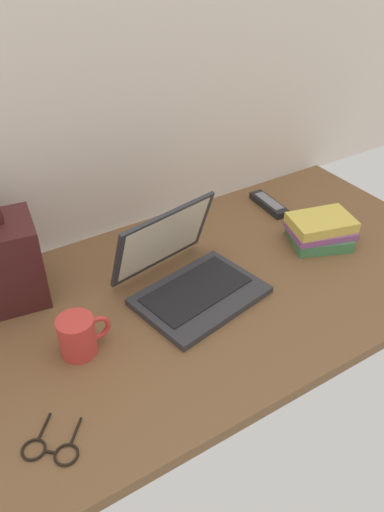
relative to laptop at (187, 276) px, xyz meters
The scene contains 6 objects.
desk 0.06m from the laptop, 104.88° to the right, with size 1.60×0.76×0.03m.
laptop is the anchor object (origin of this frame).
coffee_mug 0.32m from the laptop, behind, with size 0.12×0.08×0.09m.
remote_control_near 0.49m from the laptop, 25.66° to the left, with size 0.06×0.16×0.02m.
eyeglasses 0.53m from the laptop, 150.20° to the right, with size 0.14×0.14×0.01m.
book_stack 0.44m from the laptop, ahead, with size 0.21×0.19×0.08m.
Camera 1 is at (-0.52, -0.84, 0.88)m, focal length 35.56 mm.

